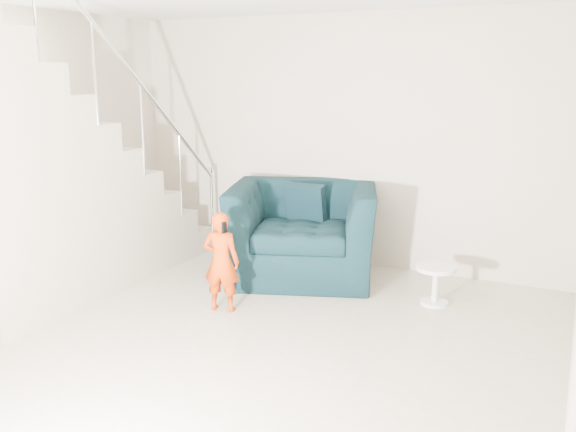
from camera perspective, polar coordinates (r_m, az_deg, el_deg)
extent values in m
plane|color=gray|center=(4.73, -8.26, -12.92)|extent=(5.50, 5.50, 0.00)
plane|color=#C0B49C|center=(6.73, 4.70, 6.99)|extent=(5.00, 0.00, 5.00)
imported|color=black|center=(6.33, 1.39, -1.40)|extent=(1.82, 1.71, 0.96)
imported|color=#AE3105|center=(5.42, -6.26, -4.28)|extent=(0.37, 0.29, 0.90)
cylinder|color=silver|center=(5.72, 13.69, -4.74)|extent=(0.37, 0.37, 0.04)
cylinder|color=silver|center=(5.78, 13.59, -6.47)|extent=(0.05, 0.05, 0.33)
cylinder|color=silver|center=(5.83, 13.51, -7.87)|extent=(0.26, 0.26, 0.03)
cube|color=#ADA089|center=(7.58, -10.83, -1.85)|extent=(1.00, 0.30, 0.27)
cube|color=#ADA089|center=(7.32, -12.27, -1.37)|extent=(1.00, 0.30, 0.54)
cube|color=#ADA089|center=(7.07, -13.83, -0.85)|extent=(1.00, 0.30, 0.81)
cube|color=#ADA089|center=(6.81, -15.49, -0.29)|extent=(1.00, 0.30, 1.08)
cube|color=#ADA089|center=(6.57, -17.29, 0.31)|extent=(1.00, 0.30, 1.35)
cube|color=#ADA089|center=(6.33, -19.22, 0.95)|extent=(1.00, 0.30, 1.62)
cube|color=#ADA089|center=(6.11, -21.29, 1.65)|extent=(1.00, 0.30, 1.89)
cube|color=#ADA089|center=(5.89, -23.53, 2.39)|extent=(1.00, 0.30, 2.16)
cylinder|color=silver|center=(5.97, -15.74, 14.42)|extent=(0.04, 3.03, 2.73)
cylinder|color=silver|center=(7.34, -7.12, 0.71)|extent=(0.04, 0.04, 1.00)
cube|color=black|center=(6.51, 1.68, 1.25)|extent=(0.42, 0.20, 0.42)
cube|color=black|center=(6.57, -4.06, 0.22)|extent=(0.05, 0.54, 0.60)
cube|color=black|center=(5.25, -5.99, -1.06)|extent=(0.02, 0.05, 0.10)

